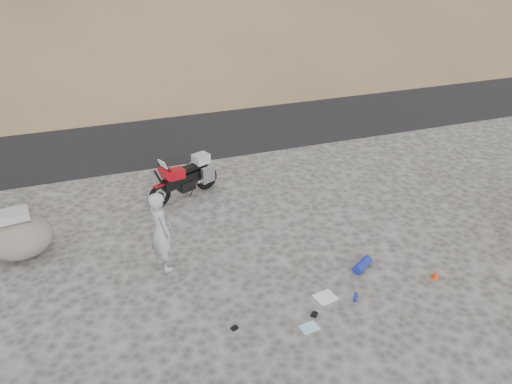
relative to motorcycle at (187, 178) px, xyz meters
The scene contains 12 objects.
ground 3.61m from the motorcycle, 82.74° to the right, with size 140.00×140.00×0.00m, color #44413F.
road 5.51m from the motorcycle, 85.28° to the left, with size 120.00×7.00×0.05m, color black.
motorcycle is the anchor object (origin of this frame).
man 3.12m from the motorcycle, 111.93° to the right, with size 0.64×0.42×1.75m, color #9C9CA1.
boulder 4.19m from the motorcycle, 160.50° to the right, with size 1.48×1.28×1.09m.
gear_white_cloth 5.14m from the motorcycle, 71.94° to the right, with size 0.39×0.35×0.01m, color white.
gear_blue_mat 5.11m from the motorcycle, 57.86° to the right, with size 0.20×0.20×0.50m, color navy.
gear_bottle 5.57m from the motorcycle, 68.10° to the right, with size 0.07×0.07×0.20m, color navy.
gear_funnel 6.44m from the motorcycle, 52.16° to the right, with size 0.15×0.15×0.20m, color red.
gear_glove_a 5.11m from the motorcycle, 93.53° to the right, with size 0.12×0.09×0.04m, color black.
gear_glove_b 5.39m from the motorcycle, 77.40° to the right, with size 0.13×0.10×0.04m, color black.
gear_blue_cloth 5.61m from the motorcycle, 80.21° to the right, with size 0.33×0.24×0.01m, color #98CCEC.
Camera 1 is at (-2.62, -7.89, 6.35)m, focal length 35.00 mm.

